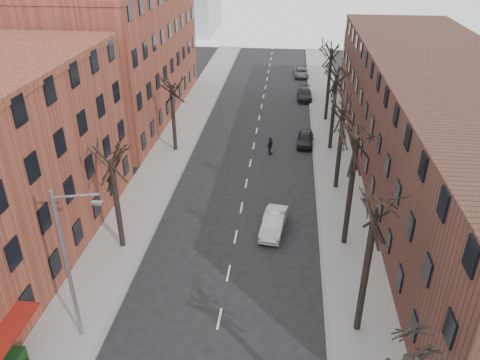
% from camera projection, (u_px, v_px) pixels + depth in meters
% --- Properties ---
extents(sidewalk_left, '(4.00, 90.00, 0.15)m').
position_uv_depth(sidewalk_left, '(174.00, 146.00, 47.21)').
color(sidewalk_left, gray).
rests_on(sidewalk_left, ground).
extents(sidewalk_right, '(4.00, 90.00, 0.15)m').
position_uv_depth(sidewalk_right, '(334.00, 153.00, 45.70)').
color(sidewalk_right, gray).
rests_on(sidewalk_right, ground).
extents(building_left_far, '(12.00, 28.00, 14.00)m').
position_uv_depth(building_left_far, '(119.00, 54.00, 52.55)').
color(building_left_far, brown).
rests_on(building_left_far, ground).
extents(building_right, '(12.00, 50.00, 10.00)m').
position_uv_depth(building_right, '(443.00, 128.00, 38.24)').
color(building_right, '#4A2922').
rests_on(building_right, ground).
extents(tree_right_b, '(5.20, 5.20, 10.80)m').
position_uv_depth(tree_right_b, '(356.00, 330.00, 25.64)').
color(tree_right_b, black).
rests_on(tree_right_b, ground).
extents(tree_right_c, '(5.20, 5.20, 11.60)m').
position_uv_depth(tree_right_c, '(344.00, 244.00, 32.65)').
color(tree_right_c, black).
rests_on(tree_right_c, ground).
extents(tree_right_d, '(5.20, 5.20, 10.00)m').
position_uv_depth(tree_right_d, '(335.00, 188.00, 39.65)').
color(tree_right_d, black).
rests_on(tree_right_d, ground).
extents(tree_right_e, '(5.20, 5.20, 10.80)m').
position_uv_depth(tree_right_e, '(330.00, 149.00, 46.65)').
color(tree_right_e, black).
rests_on(tree_right_e, ground).
extents(tree_right_f, '(5.20, 5.20, 11.60)m').
position_uv_depth(tree_right_f, '(325.00, 120.00, 53.65)').
color(tree_right_f, black).
rests_on(tree_right_f, ground).
extents(tree_left_a, '(5.20, 5.20, 9.50)m').
position_uv_depth(tree_left_a, '(123.00, 247.00, 32.32)').
color(tree_left_a, black).
rests_on(tree_left_a, ground).
extents(tree_left_b, '(5.20, 5.20, 9.50)m').
position_uv_depth(tree_left_b, '(176.00, 151.00, 46.33)').
color(tree_left_b, black).
rests_on(tree_left_b, ground).
extents(streetlight, '(2.45, 0.22, 9.03)m').
position_uv_depth(streetlight, '(69.00, 262.00, 22.89)').
color(streetlight, slate).
rests_on(streetlight, ground).
extents(silver_sedan, '(2.04, 4.44, 1.41)m').
position_uv_depth(silver_sedan, '(274.00, 223.00, 33.67)').
color(silver_sedan, '#AEAFB6').
rests_on(silver_sedan, ground).
extents(parked_car_near, '(1.79, 4.00, 1.33)m').
position_uv_depth(parked_car_near, '(305.00, 139.00, 47.27)').
color(parked_car_near, black).
rests_on(parked_car_near, ground).
extents(parked_car_mid, '(1.86, 4.50, 1.30)m').
position_uv_depth(parked_car_mid, '(305.00, 94.00, 59.97)').
color(parked_car_mid, black).
rests_on(parked_car_mid, ground).
extents(parked_car_far, '(2.16, 4.37, 1.19)m').
position_uv_depth(parked_car_far, '(301.00, 73.00, 69.21)').
color(parked_car_far, '#595A60').
rests_on(parked_car_far, ground).
extents(pedestrian_crossing, '(0.83, 1.13, 1.79)m').
position_uv_depth(pedestrian_crossing, '(270.00, 146.00, 45.17)').
color(pedestrian_crossing, black).
rests_on(pedestrian_crossing, ground).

